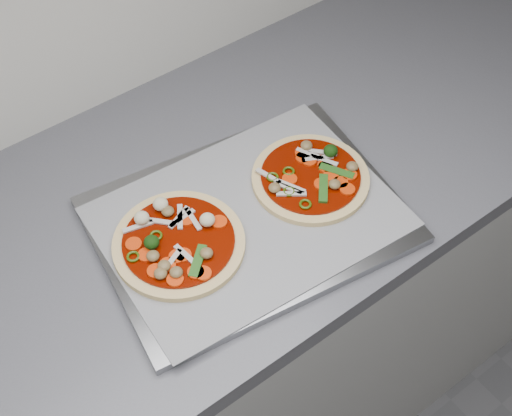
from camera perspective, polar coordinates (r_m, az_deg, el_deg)
base_cabinet at (r=1.70m, az=8.30°, el=-2.91°), size 3.60×0.60×0.86m
countertop at (r=1.37m, az=10.43°, el=8.23°), size 3.60×0.60×0.04m
baking_tray at (r=1.13m, az=-0.62°, el=-0.96°), size 0.51×0.41×0.02m
parchment at (r=1.12m, az=-0.62°, el=-0.69°), size 0.47×0.35×0.00m
pizza_left at (r=1.08m, az=-6.31°, el=-2.76°), size 0.27×0.27×0.03m
pizza_right at (r=1.16m, az=4.47°, el=2.51°), size 0.19×0.19×0.03m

